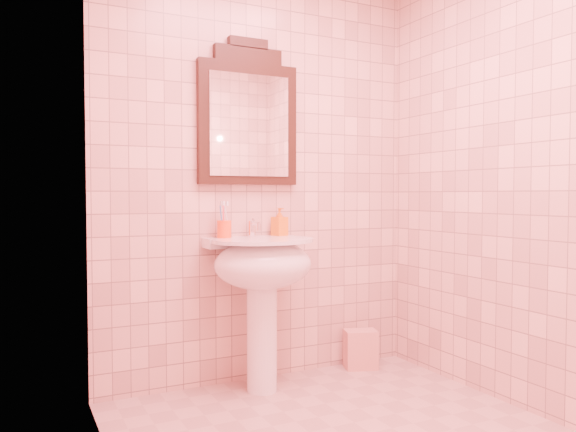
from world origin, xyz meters
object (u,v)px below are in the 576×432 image
toothbrush_cup (224,229)px  soap_dispenser (280,222)px  pedestal_sink (262,275)px  towel (361,349)px  mirror (248,117)px

toothbrush_cup → soap_dispenser: toothbrush_cup is taller
pedestal_sink → towel: bearing=8.3°
toothbrush_cup → towel: (0.90, -0.04, -0.79)m
soap_dispenser → towel: 0.99m
pedestal_sink → toothbrush_cup: bearing=139.6°
soap_dispenser → towel: bearing=-21.1°
toothbrush_cup → mirror: bearing=17.7°
soap_dispenser → pedestal_sink: bearing=-154.0°
towel → soap_dispenser: bearing=174.2°
mirror → soap_dispenser: bearing=-12.1°
soap_dispenser → towel: size_ratio=0.69×
pedestal_sink → soap_dispenser: 0.38m
mirror → towel: bearing=-7.4°
toothbrush_cup → towel: toothbrush_cup is taller
toothbrush_cup → soap_dispenser: bearing=2.5°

